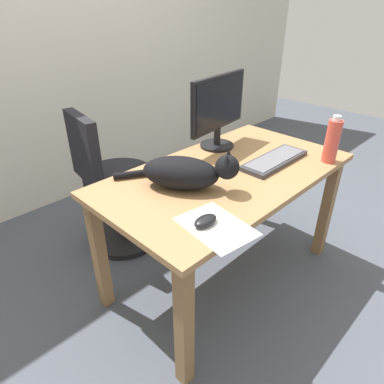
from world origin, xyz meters
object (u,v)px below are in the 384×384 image
office_chair (112,191)px  computer_mouse (205,221)px  cat (185,172)px  water_bottle (332,141)px  keyboard (274,160)px  monitor (218,109)px

office_chair → computer_mouse: size_ratio=8.42×
cat → water_bottle: (0.76, -0.34, 0.04)m
keyboard → water_bottle: 0.32m
office_chair → cat: 0.80m
cat → water_bottle: water_bottle is taller
cat → keyboard: bearing=-14.6°
cat → computer_mouse: 0.32m
monitor → keyboard: size_ratio=1.09×
keyboard → computer_mouse: bearing=-169.2°
keyboard → monitor: bearing=97.4°
keyboard → computer_mouse: computer_mouse is taller
computer_mouse → monitor: bearing=38.0°
water_bottle → computer_mouse: bearing=175.8°
keyboard → cat: bearing=165.4°
cat → office_chair: bearing=88.5°
monitor → water_bottle: bearing=-64.9°
keyboard → cat: size_ratio=0.83×
keyboard → cat: (-0.54, 0.14, 0.07)m
office_chair → water_bottle: 1.34m
monitor → cat: size_ratio=0.90×
keyboard → cat: 0.56m
office_chair → water_bottle: water_bottle is taller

